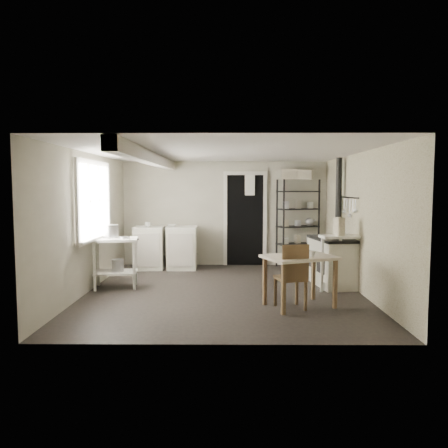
{
  "coord_description": "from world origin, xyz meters",
  "views": [
    {
      "loc": [
        0.06,
        -7.17,
        1.72
      ],
      "look_at": [
        0.0,
        0.3,
        1.1
      ],
      "focal_mm": 35.0,
      "sensor_mm": 36.0,
      "label": 1
    }
  ],
  "objects_px": {
    "base_cabinets": "(166,247)",
    "shelf_rack": "(298,223)",
    "chair": "(290,275)",
    "prep_table": "(116,265)",
    "flour_sack": "(296,259)",
    "stockpot": "(111,233)",
    "work_table": "(299,281)",
    "stove": "(333,261)"
  },
  "relations": [
    {
      "from": "prep_table",
      "to": "base_cabinets",
      "type": "distance_m",
      "value": 1.87
    },
    {
      "from": "prep_table",
      "to": "flour_sack",
      "type": "height_order",
      "value": "prep_table"
    },
    {
      "from": "base_cabinets",
      "to": "chair",
      "type": "xyz_separation_m",
      "value": [
        2.21,
        -3.04,
        0.03
      ]
    },
    {
      "from": "prep_table",
      "to": "stockpot",
      "type": "xyz_separation_m",
      "value": [
        -0.1,
        0.09,
        0.54
      ]
    },
    {
      "from": "base_cabinets",
      "to": "chair",
      "type": "distance_m",
      "value": 3.76
    },
    {
      "from": "prep_table",
      "to": "shelf_rack",
      "type": "bearing_deg",
      "value": 30.95
    },
    {
      "from": "base_cabinets",
      "to": "prep_table",
      "type": "bearing_deg",
      "value": -110.19
    },
    {
      "from": "base_cabinets",
      "to": "flour_sack",
      "type": "xyz_separation_m",
      "value": [
        2.76,
        -0.12,
        -0.22
      ]
    },
    {
      "from": "chair",
      "to": "shelf_rack",
      "type": "bearing_deg",
      "value": 66.52
    },
    {
      "from": "stove",
      "to": "flour_sack",
      "type": "height_order",
      "value": "stove"
    },
    {
      "from": "base_cabinets",
      "to": "shelf_rack",
      "type": "xyz_separation_m",
      "value": [
        2.85,
        0.31,
        0.49
      ]
    },
    {
      "from": "work_table",
      "to": "stockpot",
      "type": "bearing_deg",
      "value": 157.6
    },
    {
      "from": "prep_table",
      "to": "stove",
      "type": "distance_m",
      "value": 3.79
    },
    {
      "from": "base_cabinets",
      "to": "flour_sack",
      "type": "height_order",
      "value": "base_cabinets"
    },
    {
      "from": "prep_table",
      "to": "stockpot",
      "type": "bearing_deg",
      "value": 139.37
    },
    {
      "from": "shelf_rack",
      "to": "prep_table",
      "type": "bearing_deg",
      "value": -169.7
    },
    {
      "from": "prep_table",
      "to": "stockpot",
      "type": "distance_m",
      "value": 0.56
    },
    {
      "from": "prep_table",
      "to": "chair",
      "type": "distance_m",
      "value": 3.1
    },
    {
      "from": "prep_table",
      "to": "stockpot",
      "type": "height_order",
      "value": "stockpot"
    },
    {
      "from": "stockpot",
      "to": "shelf_rack",
      "type": "bearing_deg",
      "value": 29.16
    },
    {
      "from": "stockpot",
      "to": "stove",
      "type": "relative_size",
      "value": 0.27
    },
    {
      "from": "flour_sack",
      "to": "stove",
      "type": "bearing_deg",
      "value": -73.66
    },
    {
      "from": "base_cabinets",
      "to": "chair",
      "type": "height_order",
      "value": "chair"
    },
    {
      "from": "flour_sack",
      "to": "chair",
      "type": "bearing_deg",
      "value": -100.63
    },
    {
      "from": "stockpot",
      "to": "flour_sack",
      "type": "relative_size",
      "value": 0.55
    },
    {
      "from": "stove",
      "to": "work_table",
      "type": "distance_m",
      "value": 1.63
    },
    {
      "from": "shelf_rack",
      "to": "flour_sack",
      "type": "xyz_separation_m",
      "value": [
        -0.09,
        -0.43,
        -0.71
      ]
    },
    {
      "from": "base_cabinets",
      "to": "chair",
      "type": "bearing_deg",
      "value": -55.03
    },
    {
      "from": "base_cabinets",
      "to": "work_table",
      "type": "distance_m",
      "value": 3.77
    },
    {
      "from": "shelf_rack",
      "to": "base_cabinets",
      "type": "bearing_deg",
      "value": 165.51
    },
    {
      "from": "stockpot",
      "to": "shelf_rack",
      "type": "relative_size",
      "value": 0.15
    },
    {
      "from": "base_cabinets",
      "to": "work_table",
      "type": "relative_size",
      "value": 1.41
    },
    {
      "from": "stockpot",
      "to": "work_table",
      "type": "relative_size",
      "value": 0.3
    },
    {
      "from": "flour_sack",
      "to": "stockpot",
      "type": "bearing_deg",
      "value": -155.83
    },
    {
      "from": "work_table",
      "to": "shelf_rack",
      "type": "bearing_deg",
      "value": 81.4
    },
    {
      "from": "shelf_rack",
      "to": "work_table",
      "type": "distance_m",
      "value": 3.34
    },
    {
      "from": "shelf_rack",
      "to": "work_table",
      "type": "height_order",
      "value": "shelf_rack"
    },
    {
      "from": "work_table",
      "to": "stove",
      "type": "bearing_deg",
      "value": 59.8
    },
    {
      "from": "stockpot",
      "to": "chair",
      "type": "distance_m",
      "value": 3.26
    },
    {
      "from": "chair",
      "to": "flour_sack",
      "type": "distance_m",
      "value": 2.98
    },
    {
      "from": "prep_table",
      "to": "chair",
      "type": "xyz_separation_m",
      "value": [
        2.82,
        -1.27,
        0.08
      ]
    },
    {
      "from": "prep_table",
      "to": "work_table",
      "type": "distance_m",
      "value": 3.19
    }
  ]
}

